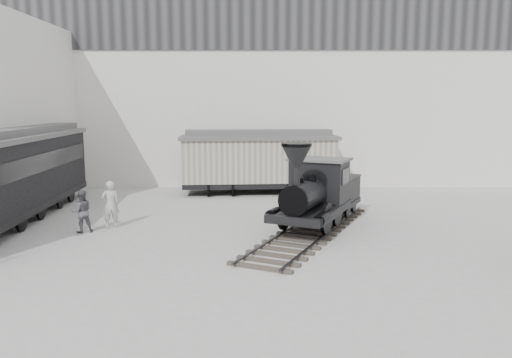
{
  "coord_description": "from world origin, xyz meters",
  "views": [
    {
      "loc": [
        -0.57,
        -15.58,
        4.98
      ],
      "look_at": [
        -0.52,
        3.97,
        2.0
      ],
      "focal_mm": 35.0,
      "sensor_mm": 36.0,
      "label": 1
    }
  ],
  "objects_px": {
    "locomotive": "(316,197)",
    "visitor_b": "(82,211)",
    "visitor_a": "(110,204)",
    "passenger_coach": "(7,175)",
    "boxcar": "(259,160)"
  },
  "relations": [
    {
      "from": "locomotive",
      "to": "visitor_b",
      "type": "height_order",
      "value": "locomotive"
    },
    {
      "from": "visitor_b",
      "to": "locomotive",
      "type": "bearing_deg",
      "value": 156.64
    },
    {
      "from": "boxcar",
      "to": "visitor_a",
      "type": "relative_size",
      "value": 4.59
    },
    {
      "from": "locomotive",
      "to": "visitor_b",
      "type": "bearing_deg",
      "value": -151.42
    },
    {
      "from": "locomotive",
      "to": "passenger_coach",
      "type": "relative_size",
      "value": 0.72
    },
    {
      "from": "boxcar",
      "to": "passenger_coach",
      "type": "height_order",
      "value": "passenger_coach"
    },
    {
      "from": "passenger_coach",
      "to": "visitor_a",
      "type": "bearing_deg",
      "value": -13.02
    },
    {
      "from": "locomotive",
      "to": "boxcar",
      "type": "distance_m",
      "value": 8.35
    },
    {
      "from": "locomotive",
      "to": "visitor_a",
      "type": "xyz_separation_m",
      "value": [
        -8.25,
        0.16,
        -0.33
      ]
    },
    {
      "from": "visitor_a",
      "to": "visitor_b",
      "type": "xyz_separation_m",
      "value": [
        -0.91,
        -0.73,
        -0.13
      ]
    },
    {
      "from": "locomotive",
      "to": "passenger_coach",
      "type": "bearing_deg",
      "value": -159.56
    },
    {
      "from": "visitor_a",
      "to": "visitor_b",
      "type": "distance_m",
      "value": 1.17
    },
    {
      "from": "locomotive",
      "to": "visitor_b",
      "type": "distance_m",
      "value": 9.19
    },
    {
      "from": "passenger_coach",
      "to": "visitor_b",
      "type": "height_order",
      "value": "passenger_coach"
    },
    {
      "from": "locomotive",
      "to": "visitor_a",
      "type": "height_order",
      "value": "locomotive"
    }
  ]
}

